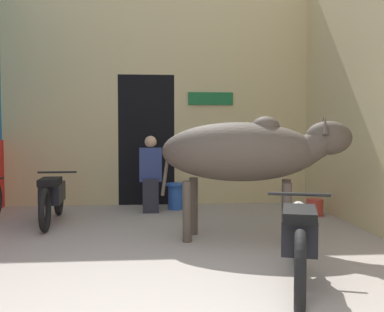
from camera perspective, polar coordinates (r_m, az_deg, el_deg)
name	(u,v)px	position (r m, az deg, el deg)	size (l,w,h in m)	color
wall_back_with_doorway	(155,104)	(8.31, -4.76, 6.55)	(5.44, 0.93, 4.17)	#D1BC84
wall_right_with_door	(384,72)	(6.20, 23.22, 9.77)	(0.22, 5.17, 4.17)	#D1BC84
cow	(246,152)	(5.39, 6.88, 0.50)	(2.30, 1.22, 1.51)	#4C4238
motorcycle_near	(299,237)	(3.97, 13.43, -10.02)	(0.74, 1.77, 0.73)	black
motorcycle_far	(52,196)	(6.76, -17.31, -4.82)	(0.58, 1.79, 0.71)	black
shopkeeper_seated	(151,172)	(7.39, -5.27, -2.00)	(0.37, 0.33, 1.25)	#282833
plastic_stool	(175,195)	(7.62, -2.14, -5.02)	(0.35, 0.35, 0.44)	#2856B2
bucket	(315,207)	(7.32, 15.32, -6.30)	(0.26, 0.26, 0.26)	#C63D33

